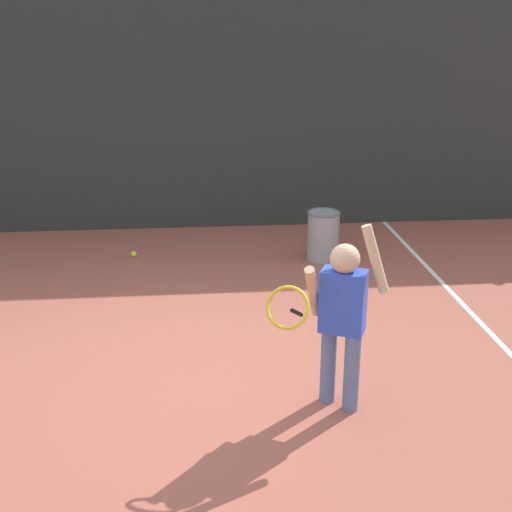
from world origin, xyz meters
TOP-DOWN VIEW (x-y plane):
  - ground_plane at (0.00, 0.00)m, footprint 20.00×20.00m
  - court_line_sideline at (2.59, 1.00)m, footprint 0.05×9.00m
  - back_fence_windscreen at (0.00, 4.01)m, footprint 12.54×0.08m
  - fence_post_1 at (0.00, 4.07)m, footprint 0.09×0.09m
  - tennis_player at (1.01, -0.45)m, footprint 0.87×0.56m
  - ball_hopper at (1.48, 2.60)m, footprint 0.38×0.38m
  - tennis_ball_1 at (-0.68, 2.86)m, footprint 0.07×0.07m

SIDE VIEW (x-z plane):
  - ground_plane at x=0.00m, z-range 0.00..0.00m
  - court_line_sideline at x=2.59m, z-range 0.00..0.00m
  - tennis_ball_1 at x=-0.68m, z-range 0.00..0.07m
  - ball_hopper at x=1.48m, z-range 0.01..0.57m
  - tennis_player at x=1.01m, z-range 0.05..1.40m
  - back_fence_windscreen at x=0.00m, z-range 0.00..2.96m
  - fence_post_1 at x=0.00m, z-range 0.00..3.11m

